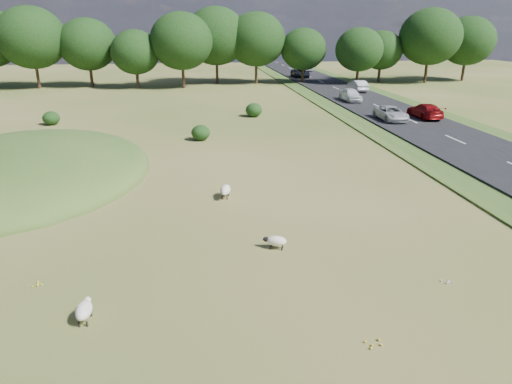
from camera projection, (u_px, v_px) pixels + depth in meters
ground at (206, 139)px, 38.13m from camera, size 160.00×160.00×0.00m
mound at (22, 174)px, 29.13m from camera, size 16.00×20.00×4.00m
road at (385, 110)px, 49.98m from camera, size 8.00×150.00×0.25m
treeline at (188, 41)px, 68.64m from camera, size 96.28×14.66×11.70m
shrubs at (178, 118)px, 43.10m from camera, size 21.26×11.12×1.41m
sheep_0 at (276, 241)px, 19.35m from camera, size 1.07×0.72×0.60m
sheep_2 at (225, 190)px, 25.04m from camera, size 0.76×1.29×0.72m
sheep_3 at (84, 310)px, 14.61m from camera, size 0.52×1.14×0.66m
car_0 at (425, 111)px, 45.23m from camera, size 1.97×4.85×1.41m
car_1 at (351, 95)px, 55.14m from camera, size 1.80×4.47×1.52m
car_2 at (306, 67)px, 90.71m from camera, size 1.99×4.90×1.42m
car_3 at (300, 73)px, 79.89m from camera, size 2.49×5.39×1.50m
car_4 at (391, 113)px, 44.20m from camera, size 2.15×4.67×1.30m
car_7 at (358, 86)px, 63.16m from camera, size 1.61×4.62×1.52m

